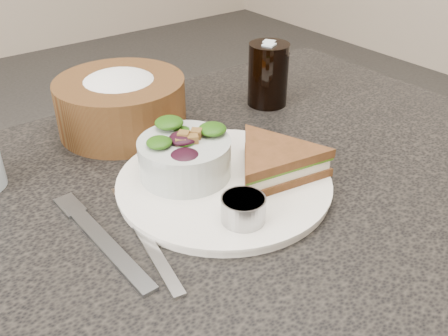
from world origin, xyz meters
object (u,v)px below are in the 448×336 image
object	(u,v)px
bread_basket	(121,96)
dinner_plate	(224,183)
cola_glass	(268,71)
dressing_ramekin	(243,209)
salad_bowl	(184,152)
sandwich	(275,162)

from	to	relation	value
bread_basket	dinner_plate	bearing A→B (deg)	-83.50
cola_glass	dressing_ramekin	bearing A→B (deg)	-135.82
dinner_plate	cola_glass	xyz separation A→B (m)	(0.22, 0.17, 0.05)
bread_basket	dressing_ramekin	bearing A→B (deg)	-91.53
dinner_plate	dressing_ramekin	size ratio (longest dim) A/B	5.34
dressing_ramekin	salad_bowl	bearing A→B (deg)	89.38
sandwich	salad_bowl	size ratio (longest dim) A/B	1.28
salad_bowl	cola_glass	bearing A→B (deg)	26.26
dinner_plate	sandwich	size ratio (longest dim) A/B	1.79
bread_basket	cola_glass	distance (m)	0.26
dressing_ramekin	bread_basket	distance (m)	0.32
dressing_ramekin	cola_glass	size ratio (longest dim) A/B	0.43
sandwich	cola_glass	size ratio (longest dim) A/B	1.29
bread_basket	salad_bowl	bearing A→B (deg)	-92.11
dinner_plate	salad_bowl	distance (m)	0.07
sandwich	cola_glass	distance (m)	0.26
salad_bowl	bread_basket	distance (m)	0.19
sandwich	dinner_plate	bearing A→B (deg)	160.65
dinner_plate	sandwich	xyz separation A→B (m)	(0.06, -0.03, 0.03)
salad_bowl	bread_basket	world-z (taller)	bread_basket
dressing_ramekin	dinner_plate	bearing A→B (deg)	67.16
sandwich	dressing_ramekin	world-z (taller)	sandwich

